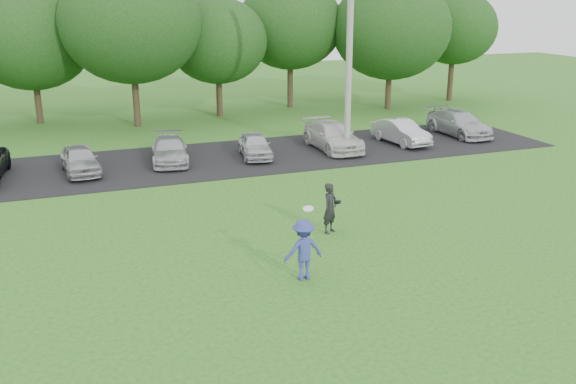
# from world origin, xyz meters

# --- Properties ---
(ground) EXTENTS (100.00, 100.00, 0.00)m
(ground) POSITION_xyz_m (0.00, 0.00, 0.00)
(ground) COLOR #27681D
(ground) RESTS_ON ground
(parking_lot) EXTENTS (32.00, 6.50, 0.03)m
(parking_lot) POSITION_xyz_m (0.00, 13.00, 0.01)
(parking_lot) COLOR black
(parking_lot) RESTS_ON ground
(utility_pole) EXTENTS (0.28, 0.28, 10.44)m
(utility_pole) POSITION_xyz_m (5.93, 11.76, 5.22)
(utility_pole) COLOR #999894
(utility_pole) RESTS_ON ground
(frisbee_player) EXTENTS (1.05, 0.62, 1.95)m
(frisbee_player) POSITION_xyz_m (-0.80, 0.27, 0.80)
(frisbee_player) COLOR #353F96
(frisbee_player) RESTS_ON ground
(camera_bystander) EXTENTS (0.68, 0.63, 1.56)m
(camera_bystander) POSITION_xyz_m (1.21, 3.07, 0.78)
(camera_bystander) COLOR black
(camera_bystander) RESTS_ON ground
(parked_cars) EXTENTS (27.91, 5.00, 1.24)m
(parked_cars) POSITION_xyz_m (0.00, 12.96, 0.62)
(parked_cars) COLOR #55575C
(parked_cars) RESTS_ON parking_lot
(tree_row) EXTENTS (42.39, 9.85, 8.64)m
(tree_row) POSITION_xyz_m (1.51, 22.76, 4.91)
(tree_row) COLOR #38281C
(tree_row) RESTS_ON ground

